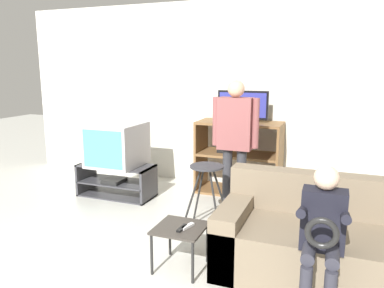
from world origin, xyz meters
name	(u,v)px	position (x,y,z in m)	size (l,w,h in m)	color
wall_back	(221,95)	(0.00, 3.44, 1.30)	(6.40, 0.06, 2.60)	beige
tv_stand	(116,181)	(-1.11, 2.40, 0.21)	(1.00, 0.44, 0.43)	#38383D
television_main	(117,144)	(-1.09, 2.41, 0.70)	(0.63, 0.67, 0.55)	#B2B2B7
media_shelf	(239,157)	(0.37, 3.11, 0.50)	(1.12, 0.52, 0.98)	brown
television_flat	(243,107)	(0.40, 3.13, 1.17)	(0.67, 0.20, 0.41)	black
folding_stool	(207,178)	(0.34, 1.86, 0.56)	(0.45, 0.39, 0.69)	black
snack_table	(180,232)	(0.40, 1.00, 0.32)	(0.41, 0.41, 0.37)	#38332D
remote_control_black	(182,228)	(0.43, 0.97, 0.38)	(0.04, 0.14, 0.02)	black
remote_control_white	(188,226)	(0.46, 1.02, 0.38)	(0.04, 0.14, 0.02)	silver
couch	(342,246)	(1.67, 1.33, 0.28)	(1.96, 0.86, 0.79)	#756651
person_standing_adult	(235,135)	(0.50, 2.35, 0.94)	(0.53, 0.20, 1.55)	#2D2D33
person_seated_child	(323,229)	(1.52, 0.84, 0.61)	(0.33, 0.43, 1.03)	#2D2D38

